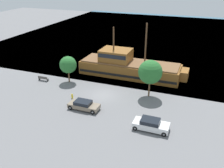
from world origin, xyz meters
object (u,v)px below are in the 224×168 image
pirate_ship (128,66)px  parked_car_curb_mid (151,125)px  parked_car_curb_front (84,105)px  moored_boat_dockside (109,57)px  fire_hydrant (72,96)px  bench_promenade_east (43,78)px

pirate_ship → parked_car_curb_mid: (7.99, -16.03, -0.99)m
pirate_ship → parked_car_curb_front: (-2.02, -14.49, -1.05)m
moored_boat_dockside → parked_car_curb_mid: bearing=-57.7°
parked_car_curb_mid → parked_car_curb_front: bearing=171.2°
parked_car_curb_front → fire_hydrant: 3.93m
parked_car_curb_front → bench_promenade_east: (-11.37, 6.48, -0.21)m
moored_boat_dockside → fire_hydrant: moored_boat_dockside is taller
pirate_ship → parked_car_curb_front: 14.66m
parked_car_curb_front → fire_hydrant: parked_car_curb_front is taller
bench_promenade_east → parked_car_curb_mid: bearing=-20.6°
parked_car_curb_front → parked_car_curb_mid: parked_car_curb_mid is taller
parked_car_curb_mid → bench_promenade_east: (-21.38, 8.02, -0.27)m
parked_car_curb_front → fire_hydrant: bearing=143.8°
pirate_ship → moored_boat_dockside: size_ratio=3.32×
parked_car_curb_front → parked_car_curb_mid: size_ratio=1.01×
fire_hydrant → pirate_ship: bearing=66.9°
pirate_ship → bench_promenade_east: pirate_ship is taller
parked_car_curb_front → fire_hydrant: size_ratio=5.80×
parked_car_curb_front → bench_promenade_east: size_ratio=2.33×
pirate_ship → bench_promenade_east: (-13.39, -8.01, -1.25)m
parked_car_curb_mid → bench_promenade_east: parked_car_curb_mid is taller
parked_car_curb_mid → fire_hydrant: 13.73m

